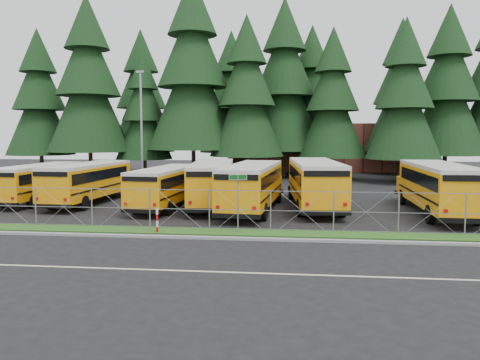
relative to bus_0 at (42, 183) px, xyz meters
name	(u,v)px	position (x,y,z in m)	size (l,w,h in m)	color
ground	(232,226)	(14.20, -7.11, -1.29)	(120.00, 120.00, 0.00)	black
curb	(223,238)	(14.20, -10.21, -1.23)	(50.00, 0.25, 0.12)	gray
grass_verge	(228,232)	(14.20, -8.81, -1.26)	(50.00, 1.40, 0.06)	#214B15
road_lane_line	(203,271)	(14.20, -15.11, -1.28)	(50.00, 0.12, 0.01)	beige
chainlink_fence	(230,210)	(14.20, -8.11, -0.29)	(44.00, 0.10, 2.00)	gray
brick_building	(314,147)	(20.20, 32.89, 1.71)	(22.00, 10.00, 6.00)	brown
bus_0	(42,183)	(0.00, 0.00, 0.00)	(2.32, 9.85, 2.58)	orange
bus_1	(90,183)	(3.63, -0.25, 0.07)	(2.45, 10.36, 2.72)	orange
bus_3	(168,188)	(9.37, -1.52, -0.01)	(2.31, 9.79, 2.57)	orange
bus_4	(213,184)	(12.12, -0.71, 0.15)	(2.59, 10.97, 2.88)	orange
bus_5	(253,188)	(14.87, -2.29, 0.15)	(2.59, 10.97, 2.87)	orange
bus_6	(314,184)	(18.63, -0.70, 0.21)	(2.70, 11.45, 3.00)	orange
bus_east	(437,189)	(25.63, -2.28, 0.19)	(2.67, 11.31, 2.96)	orange
street_sign	(238,191)	(14.70, -8.95, 0.74)	(0.83, 0.54, 2.81)	gray
striped_bollard	(157,221)	(10.89, -9.22, -0.69)	(0.11, 0.11, 1.20)	#B20C0C
light_standard	(142,125)	(4.07, 9.60, 4.21)	(0.70, 0.35, 10.14)	gray
conifer_0	(39,103)	(-10.58, 18.98, 6.83)	(7.34, 7.34, 16.23)	black
conifer_1	(88,87)	(-4.20, 17.48, 8.32)	(8.69, 8.69, 19.22)	black
conifer_2	(144,115)	(1.26, 18.94, 5.44)	(6.08, 6.08, 13.45)	black
conifer_3	(193,78)	(6.92, 17.91, 9.22)	(9.51, 9.51, 21.03)	black
conifer_4	(247,98)	(12.62, 16.98, 7.01)	(7.50, 7.50, 16.60)	black
conifer_5	(284,88)	(16.30, 21.75, 8.44)	(8.80, 8.80, 19.46)	black
conifer_6	(332,104)	(21.30, 18.82, 6.50)	(7.05, 7.05, 15.59)	black
conifer_7	(404,101)	(27.79, 15.89, 6.54)	(7.08, 7.08, 15.67)	black
conifer_8	(448,93)	(32.69, 19.07, 7.50)	(7.95, 7.95, 17.58)	black
conifer_10	(142,102)	(-0.93, 25.11, 7.32)	(7.78, 7.78, 17.22)	black
conifer_11	(231,102)	(9.93, 25.87, 7.19)	(7.67, 7.67, 16.97)	black
conifer_12	(312,100)	(19.42, 24.85, 7.28)	(7.75, 7.75, 17.14)	black
conifer_13	(401,97)	(29.86, 26.87, 7.79)	(8.21, 8.21, 18.17)	black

